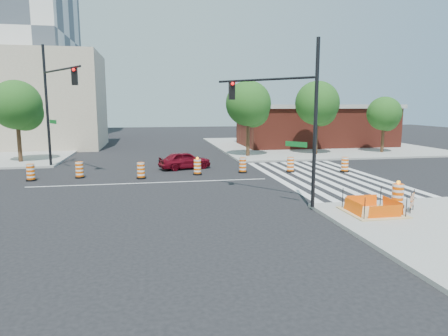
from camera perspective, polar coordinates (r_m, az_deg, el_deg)
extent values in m
plane|color=black|center=(24.09, -10.36, -2.10)|extent=(120.00, 120.00, 0.00)
cube|color=gray|center=(45.61, 12.75, 3.15)|extent=(22.00, 22.00, 0.15)
cube|color=silver|center=(25.33, 7.58, -1.47)|extent=(0.45, 13.50, 0.01)
cube|color=silver|center=(25.62, 9.49, -1.39)|extent=(0.45, 13.50, 0.01)
cube|color=silver|center=(25.94, 11.36, -1.32)|extent=(0.45, 13.50, 0.01)
cube|color=silver|center=(26.29, 13.18, -1.25)|extent=(0.45, 13.50, 0.01)
cube|color=silver|center=(26.66, 14.95, -1.17)|extent=(0.45, 13.50, 0.01)
cube|color=silver|center=(27.06, 16.67, -1.10)|extent=(0.45, 13.50, 0.01)
cube|color=silver|center=(27.48, 18.34, -1.03)|extent=(0.45, 13.50, 0.01)
cube|color=silver|center=(27.93, 19.96, -0.96)|extent=(0.45, 13.50, 0.01)
cube|color=silver|center=(24.09, -10.36, -2.09)|extent=(14.00, 0.12, 0.01)
cube|color=tan|center=(17.77, 20.45, -5.95)|extent=(2.20, 2.20, 0.05)
cube|color=#FF5605|center=(16.97, 22.06, -5.87)|extent=(1.44, 0.02, 0.55)
cube|color=#FF5605|center=(18.46, 19.06, -4.52)|extent=(1.44, 0.02, 0.55)
cube|color=#FF5605|center=(17.26, 17.92, -5.39)|extent=(0.02, 1.44, 0.55)
cube|color=#FF5605|center=(18.18, 22.94, -4.95)|extent=(0.02, 1.44, 0.55)
cylinder|color=black|center=(16.46, 19.44, -5.53)|extent=(0.04, 0.04, 0.90)
cylinder|color=black|center=(17.42, 24.60, -5.06)|extent=(0.04, 0.04, 0.90)
cylinder|color=black|center=(17.99, 16.59, -4.17)|extent=(0.04, 0.04, 0.90)
cylinder|color=black|center=(18.88, 21.47, -3.82)|extent=(0.04, 0.04, 0.90)
cube|color=maroon|center=(45.45, 12.84, 5.68)|extent=(16.00, 8.00, 4.20)
cube|color=gray|center=(45.38, 12.94, 8.58)|extent=(16.50, 8.50, 0.40)
cube|color=tan|center=(47.20, -25.62, 8.67)|extent=(14.00, 10.00, 10.00)
imported|color=#620814|center=(28.87, -5.63, 1.13)|extent=(4.01, 2.52, 1.27)
cylinder|color=black|center=(17.56, 12.92, 6.07)|extent=(0.16, 0.16, 7.21)
cylinder|color=black|center=(18.96, 5.69, 12.45)|extent=(3.51, 4.25, 0.11)
cube|color=black|center=(20.07, 1.13, 11.02)|extent=(0.29, 0.25, 0.90)
sphere|color=#FF0C0C|center=(19.91, 1.24, 11.94)|extent=(0.16, 0.16, 0.16)
cube|color=#0C591E|center=(18.05, 10.27, 3.36)|extent=(0.71, 0.86, 0.23)
cylinder|color=black|center=(31.92, -23.97, 8.07)|extent=(0.19, 0.19, 8.65)
cylinder|color=black|center=(28.93, -22.29, 12.87)|extent=(3.43, 5.64, 0.13)
cube|color=black|center=(26.77, -20.58, 12.17)|extent=(0.35, 0.30, 1.08)
sphere|color=#FF0C0C|center=(26.62, -20.69, 13.00)|extent=(0.19, 0.19, 0.19)
cube|color=#0C591E|center=(30.92, -23.24, 6.10)|extent=(0.70, 1.14, 0.27)
cylinder|color=black|center=(19.16, 23.47, -4.98)|extent=(0.60, 0.60, 0.10)
cylinder|color=#ED5705|center=(19.05, 23.56, -3.52)|extent=(0.48, 0.48, 0.95)
sphere|color=#FF990C|center=(18.95, 23.67, -1.89)|extent=(0.16, 0.16, 0.16)
cube|color=#ED5705|center=(18.47, 25.34, -3.77)|extent=(0.56, 0.57, 0.25)
cube|color=#ED5705|center=(18.53, 25.28, -4.64)|extent=(0.56, 0.57, 0.20)
cylinder|color=black|center=(18.18, 25.13, -4.53)|extent=(0.04, 0.04, 0.90)
cylinder|color=black|center=(18.84, 25.46, -4.10)|extent=(0.04, 0.04, 0.90)
cylinder|color=#382314|center=(35.13, -27.25, 3.87)|extent=(0.31, 0.31, 4.06)
sphere|color=#1F4714|center=(35.04, -27.55, 8.00)|extent=(3.81, 3.81, 3.81)
sphere|color=#1F4714|center=(35.19, -26.58, 7.03)|extent=(2.79, 2.79, 2.79)
sphere|color=#1F4714|center=(34.97, -28.21, 7.32)|extent=(2.54, 2.54, 2.54)
cylinder|color=#382314|center=(34.93, 3.45, 4.91)|extent=(0.31, 0.31, 4.17)
sphere|color=#1F4714|center=(34.84, 3.50, 9.19)|extent=(3.91, 3.91, 3.91)
sphere|color=#1F4714|center=(35.25, 4.15, 8.12)|extent=(2.86, 2.86, 2.86)
sphere|color=#1F4714|center=(34.56, 2.93, 8.55)|extent=(2.60, 2.60, 2.60)
cylinder|color=#382314|center=(37.21, 13.02, 4.98)|extent=(0.32, 0.32, 4.20)
sphere|color=#1F4714|center=(37.12, 13.17, 9.02)|extent=(3.94, 3.94, 3.94)
sphere|color=#1F4714|center=(37.61, 13.66, 8.00)|extent=(2.89, 2.89, 2.89)
sphere|color=#1F4714|center=(36.78, 12.69, 8.43)|extent=(2.63, 2.63, 2.63)
cylinder|color=#382314|center=(40.47, 21.74, 4.27)|extent=(0.28, 0.28, 3.35)
sphere|color=#1F4714|center=(40.37, 21.91, 7.23)|extent=(3.14, 3.14, 3.14)
sphere|color=#1F4714|center=(40.84, 22.20, 6.49)|extent=(2.30, 2.30, 2.30)
sphere|color=#1F4714|center=(40.04, 21.59, 6.79)|extent=(2.09, 2.09, 2.09)
cylinder|color=black|center=(27.04, -25.83, -1.54)|extent=(0.60, 0.60, 0.10)
cylinder|color=#ED5705|center=(26.96, -25.90, -0.50)|extent=(0.48, 0.48, 0.95)
cylinder|color=black|center=(26.88, -19.89, -1.23)|extent=(0.60, 0.60, 0.10)
cylinder|color=#ED5705|center=(26.80, -19.95, -0.18)|extent=(0.48, 0.48, 0.95)
cylinder|color=black|center=(25.58, -11.74, -1.38)|extent=(0.60, 0.60, 0.10)
cylinder|color=#ED5705|center=(25.49, -11.78, -0.27)|extent=(0.48, 0.48, 0.95)
cylinder|color=black|center=(26.48, -3.81, -0.85)|extent=(0.60, 0.60, 0.10)
cylinder|color=#ED5705|center=(26.40, -3.82, 0.21)|extent=(0.48, 0.48, 0.95)
sphere|color=#FF990C|center=(26.32, -3.83, 1.40)|extent=(0.16, 0.16, 0.16)
cylinder|color=black|center=(27.24, 2.68, -0.56)|extent=(0.60, 0.60, 0.10)
cylinder|color=#ED5705|center=(27.16, 2.69, 0.48)|extent=(0.48, 0.48, 0.95)
cylinder|color=black|center=(27.81, 9.45, -0.48)|extent=(0.60, 0.60, 0.10)
cylinder|color=#ED5705|center=(27.73, 9.48, 0.54)|extent=(0.48, 0.48, 0.95)
cylinder|color=black|center=(28.69, 16.84, -0.46)|extent=(0.60, 0.60, 0.10)
cylinder|color=#ED5705|center=(28.61, 16.88, 0.53)|extent=(0.48, 0.48, 0.95)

